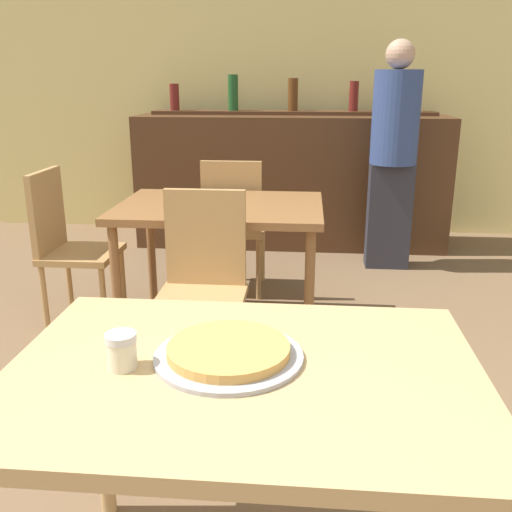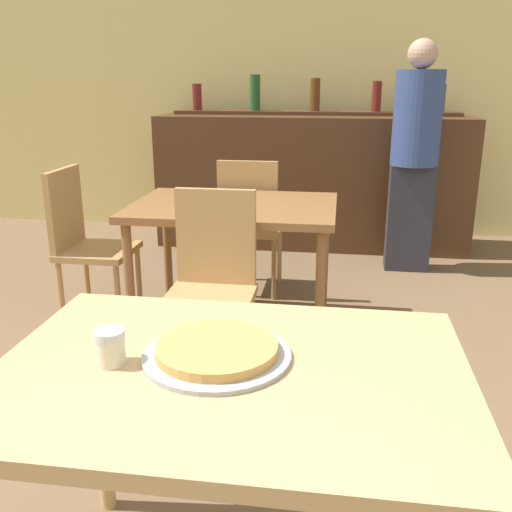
{
  "view_description": "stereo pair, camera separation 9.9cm",
  "coord_description": "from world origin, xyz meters",
  "px_view_note": "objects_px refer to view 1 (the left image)",
  "views": [
    {
      "loc": [
        0.14,
        -1.19,
        1.4
      ],
      "look_at": [
        -0.02,
        0.55,
        0.85
      ],
      "focal_mm": 40.0,
      "sensor_mm": 36.0,
      "label": 1
    },
    {
      "loc": [
        0.23,
        -1.18,
        1.4
      ],
      "look_at": [
        -0.02,
        0.55,
        0.85
      ],
      "focal_mm": 40.0,
      "sensor_mm": 36.0,
      "label": 2
    }
  ],
  "objects_px": {
    "person_standing": "(393,149)",
    "chair_far_side_back": "(234,219)",
    "chair_far_side_front": "(203,277)",
    "cheese_shaker": "(122,351)",
    "chair_far_side_left": "(67,239)",
    "pizza_tray": "(229,352)"
  },
  "relations": [
    {
      "from": "pizza_tray",
      "to": "cheese_shaker",
      "type": "distance_m",
      "value": 0.25
    },
    {
      "from": "chair_far_side_back",
      "to": "chair_far_side_left",
      "type": "distance_m",
      "value": 1.05
    },
    {
      "from": "chair_far_side_back",
      "to": "chair_far_side_left",
      "type": "xyz_separation_m",
      "value": [
        -0.89,
        -0.57,
        0.0
      ]
    },
    {
      "from": "pizza_tray",
      "to": "chair_far_side_back",
      "type": "bearing_deg",
      "value": 97.05
    },
    {
      "from": "chair_far_side_front",
      "to": "chair_far_side_back",
      "type": "bearing_deg",
      "value": 90.0
    },
    {
      "from": "person_standing",
      "to": "chair_far_side_front",
      "type": "bearing_deg",
      "value": -120.97
    },
    {
      "from": "chair_far_side_back",
      "to": "person_standing",
      "type": "xyz_separation_m",
      "value": [
        1.09,
        0.69,
        0.38
      ]
    },
    {
      "from": "chair_far_side_back",
      "to": "person_standing",
      "type": "relative_size",
      "value": 0.55
    },
    {
      "from": "chair_far_side_front",
      "to": "pizza_tray",
      "type": "distance_m",
      "value": 1.29
    },
    {
      "from": "cheese_shaker",
      "to": "pizza_tray",
      "type": "bearing_deg",
      "value": 15.61
    },
    {
      "from": "person_standing",
      "to": "chair_far_side_back",
      "type": "bearing_deg",
      "value": -147.7
    },
    {
      "from": "chair_far_side_back",
      "to": "cheese_shaker",
      "type": "relative_size",
      "value": 10.46
    },
    {
      "from": "chair_far_side_left",
      "to": "person_standing",
      "type": "bearing_deg",
      "value": -57.63
    },
    {
      "from": "chair_far_side_front",
      "to": "chair_far_side_back",
      "type": "relative_size",
      "value": 1.0
    },
    {
      "from": "chair_far_side_left",
      "to": "chair_far_side_back",
      "type": "bearing_deg",
      "value": -57.54
    },
    {
      "from": "chair_far_side_front",
      "to": "person_standing",
      "type": "height_order",
      "value": "person_standing"
    },
    {
      "from": "chair_far_side_left",
      "to": "chair_far_side_front",
      "type": "bearing_deg",
      "value": -122.46
    },
    {
      "from": "cheese_shaker",
      "to": "chair_far_side_left",
      "type": "bearing_deg",
      "value": 116.82
    },
    {
      "from": "chair_far_side_front",
      "to": "person_standing",
      "type": "bearing_deg",
      "value": 59.03
    },
    {
      "from": "pizza_tray",
      "to": "person_standing",
      "type": "relative_size",
      "value": 0.22
    },
    {
      "from": "chair_far_side_left",
      "to": "pizza_tray",
      "type": "relative_size",
      "value": 2.51
    },
    {
      "from": "pizza_tray",
      "to": "person_standing",
      "type": "distance_m",
      "value": 3.16
    }
  ]
}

